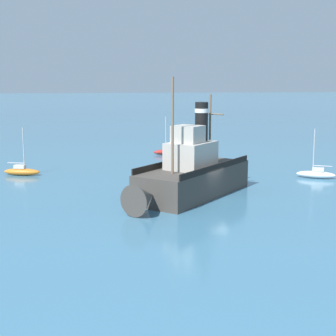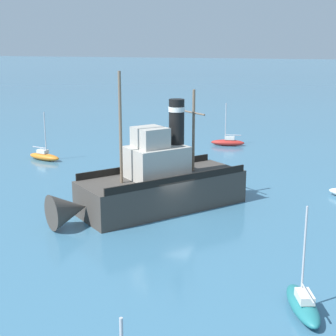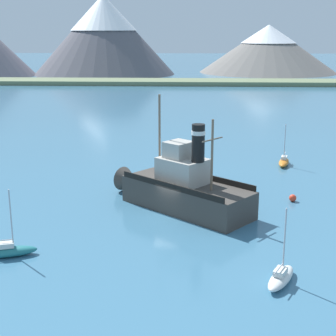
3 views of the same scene
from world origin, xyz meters
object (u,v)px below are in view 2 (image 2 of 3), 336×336
at_px(mooring_buoy, 165,169).
at_px(sailboat_orange, 44,156).
at_px(old_tugboat, 155,185).
at_px(sailboat_teal, 303,304).
at_px(sailboat_red, 228,142).

bearing_deg(mooring_buoy, sailboat_orange, 83.74).
height_order(old_tugboat, sailboat_teal, old_tugboat).
bearing_deg(sailboat_orange, sailboat_red, -53.34).
bearing_deg(old_tugboat, sailboat_teal, -138.22).
xyz_separation_m(sailboat_orange, mooring_buoy, (-1.44, -13.17, -0.09)).
relative_size(old_tugboat, mooring_buoy, 19.56).
height_order(sailboat_teal, mooring_buoy, sailboat_teal).
distance_m(old_tugboat, mooring_buoy, 10.60).
height_order(old_tugboat, sailboat_red, old_tugboat).
bearing_deg(mooring_buoy, old_tugboat, -167.55).
height_order(old_tugboat, sailboat_orange, old_tugboat).
height_order(sailboat_red, sailboat_teal, same).
bearing_deg(old_tugboat, sailboat_red, -2.82).
distance_m(sailboat_red, mooring_buoy, 14.24).
relative_size(sailboat_teal, sailboat_orange, 1.00).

